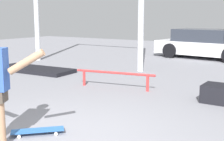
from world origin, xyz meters
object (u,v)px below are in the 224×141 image
Objects in this scene: grind_rail at (115,75)px; parked_car_white at (205,44)px; manual_pad at (34,69)px; skateboard at (38,131)px.

parked_car_white reaches higher than grind_rail.
manual_pad is 7.54m from parked_car_white.
parked_car_white is (-0.54, 10.45, 0.56)m from skateboard.
manual_pad is at bearing 170.21° from grind_rail.
grind_rail is at bearing -85.50° from parked_car_white.
parked_car_white reaches higher than manual_pad.
manual_pad reaches higher than skateboard.
skateboard is at bearing -42.46° from manual_pad.
grind_rail is (3.61, -0.62, 0.27)m from manual_pad.
skateboard is at bearing -77.87° from grind_rail.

